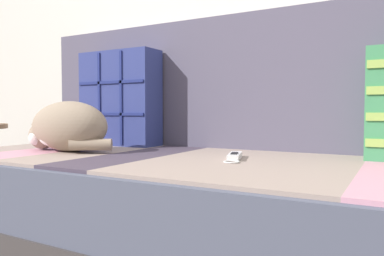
{
  "coord_description": "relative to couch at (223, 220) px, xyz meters",
  "views": [
    {
      "loc": [
        0.5,
        -0.98,
        0.55
      ],
      "look_at": [
        -0.07,
        0.04,
        0.5
      ],
      "focal_mm": 35.0,
      "sensor_mm": 36.0,
      "label": 1
    }
  ],
  "objects": [
    {
      "name": "game_remote_near",
      "position": [
        0.04,
        -0.0,
        0.21
      ],
      "size": [
        0.09,
        0.19,
        0.02
      ],
      "color": "white",
      "rests_on": "couch"
    },
    {
      "name": "sleeping_cat",
      "position": [
        -0.61,
        -0.09,
        0.29
      ],
      "size": [
        0.4,
        0.21,
        0.19
      ],
      "color": "gray",
      "rests_on": "couch"
    },
    {
      "name": "sofa_backrest",
      "position": [
        0.0,
        0.36,
        0.47
      ],
      "size": [
        2.13,
        0.14,
        0.54
      ],
      "color": "#514C60",
      "rests_on": "couch"
    },
    {
      "name": "couch",
      "position": [
        0.0,
        0.0,
        0.0
      ],
      "size": [
        2.17,
        0.87,
        0.4
      ],
      "color": "#3D3838",
      "rests_on": "ground_plane"
    },
    {
      "name": "throw_pillow_quilted",
      "position": [
        -0.61,
        0.22,
        0.41
      ],
      "size": [
        0.37,
        0.14,
        0.42
      ],
      "color": "navy",
      "rests_on": "couch"
    }
  ]
}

